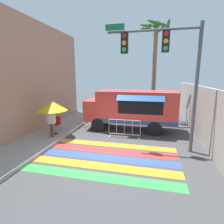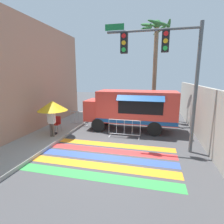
% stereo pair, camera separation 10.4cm
% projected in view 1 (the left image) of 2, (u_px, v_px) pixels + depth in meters
% --- Properties ---
extents(ground_plane, '(60.00, 60.00, 0.00)m').
position_uv_depth(ground_plane, '(108.00, 152.00, 8.32)').
color(ground_plane, '#424244').
extents(sidewalk_left, '(4.40, 16.00, 0.16)m').
position_uv_depth(sidewalk_left, '(16.00, 142.00, 9.45)').
color(sidewalk_left, '#99968E').
rests_on(sidewalk_left, ground_plane).
extents(building_left_facade, '(0.25, 16.00, 6.97)m').
position_uv_depth(building_left_facade, '(6.00, 78.00, 8.81)').
color(building_left_facade, tan).
rests_on(building_left_facade, ground_plane).
extents(concrete_wall_right, '(0.20, 16.00, 3.00)m').
position_uv_depth(concrete_wall_right, '(202.00, 114.00, 9.84)').
color(concrete_wall_right, '#A39E93').
rests_on(concrete_wall_right, ground_plane).
extents(crosswalk_painted, '(6.40, 3.60, 0.01)m').
position_uv_depth(crosswalk_painted, '(105.00, 158.00, 7.79)').
color(crosswalk_painted, green).
rests_on(crosswalk_painted, ground_plane).
extents(food_truck, '(5.93, 2.51, 2.63)m').
position_uv_depth(food_truck, '(130.00, 107.00, 11.60)').
color(food_truck, '#D13D33').
rests_on(food_truck, ground_plane).
extents(traffic_signal_pole, '(4.26, 0.29, 5.94)m').
position_uv_depth(traffic_signal_pole, '(166.00, 60.00, 7.86)').
color(traffic_signal_pole, '#515456').
rests_on(traffic_signal_pole, ground_plane).
extents(patio_umbrella, '(1.72, 1.72, 2.00)m').
position_uv_depth(patio_umbrella, '(52.00, 106.00, 10.09)').
color(patio_umbrella, black).
rests_on(patio_umbrella, sidewalk_left).
extents(folding_chair, '(0.43, 0.43, 0.97)m').
position_uv_depth(folding_chair, '(57.00, 123.00, 10.79)').
color(folding_chair, '#4C4C51').
rests_on(folding_chair, sidewalk_left).
extents(vendor_person, '(0.53, 0.22, 1.64)m').
position_uv_depth(vendor_person, '(51.00, 121.00, 9.84)').
color(vendor_person, brown).
rests_on(vendor_person, sidewalk_left).
extents(barricade_front, '(1.89, 0.44, 1.08)m').
position_uv_depth(barricade_front, '(124.00, 129.00, 10.26)').
color(barricade_front, '#B7BABF').
rests_on(barricade_front, ground_plane).
extents(barricade_side, '(1.34, 0.44, 1.08)m').
position_uv_depth(barricade_side, '(78.00, 119.00, 12.72)').
color(barricade_side, '#B7BABF').
rests_on(barricade_side, ground_plane).
extents(palm_tree, '(2.33, 2.53, 7.68)m').
position_uv_depth(palm_tree, '(155.00, 53.00, 13.47)').
color(palm_tree, '#7A664C').
rests_on(palm_tree, ground_plane).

